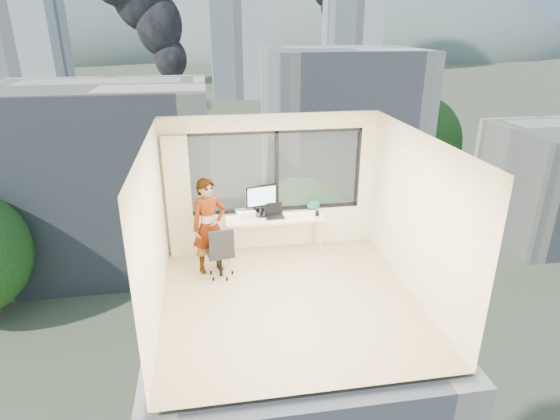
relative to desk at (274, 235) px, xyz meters
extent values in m
cube|color=tan|center=(0.00, -1.66, -0.38)|extent=(4.00, 4.00, 0.01)
cube|color=white|center=(0.00, -1.66, 2.23)|extent=(4.00, 4.00, 0.01)
cube|color=beige|center=(0.00, -3.66, 0.93)|extent=(4.00, 0.01, 2.60)
cube|color=beige|center=(-2.00, -1.66, 0.93)|extent=(0.01, 4.00, 2.60)
cube|color=beige|center=(2.00, -1.66, 0.93)|extent=(0.01, 4.00, 2.60)
cube|color=beige|center=(-1.72, 0.22, 0.77)|extent=(0.45, 0.14, 2.30)
cube|color=beige|center=(0.00, 0.00, 0.00)|extent=(1.80, 0.60, 0.75)
imported|color=#2D2D33|center=(-1.20, -0.46, 0.47)|extent=(0.72, 0.59, 1.70)
cube|color=white|center=(-0.52, 0.21, 0.42)|extent=(0.39, 0.35, 0.08)
cube|color=black|center=(-0.11, -0.06, 0.38)|extent=(0.11, 0.07, 0.01)
cylinder|color=black|center=(0.80, -0.07, 0.42)|extent=(0.08, 0.08, 0.10)
ellipsoid|color=#0E5443|center=(0.80, 0.24, 0.48)|extent=(0.28, 0.18, 0.20)
cube|color=#515B3D|center=(0.00, 118.34, -14.38)|extent=(400.00, 400.00, 0.04)
cube|color=#EFE3C8|center=(-9.00, 28.34, -7.38)|extent=(16.00, 12.00, 14.00)
cube|color=silver|center=(12.00, 36.34, -6.38)|extent=(14.00, 13.00, 16.00)
cube|color=silver|center=(-35.00, 93.34, -0.38)|extent=(14.00, 14.00, 28.00)
cube|color=silver|center=(8.00, 118.34, 0.62)|extent=(13.00, 13.00, 30.00)
cube|color=silver|center=(45.00, 138.34, -1.38)|extent=(15.00, 15.00, 26.00)
cube|color=silver|center=(-60.00, 148.34, -3.38)|extent=(16.00, 14.00, 22.00)
ellipsoid|color=slate|center=(-120.00, 318.34, -14.38)|extent=(288.00, 216.00, 90.00)
ellipsoid|color=slate|center=(100.00, 318.34, -14.38)|extent=(300.00, 220.00, 96.00)
camera|label=1|loc=(-1.16, -7.80, 3.70)|focal=29.55mm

